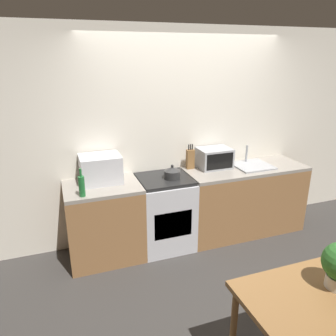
{
  "coord_description": "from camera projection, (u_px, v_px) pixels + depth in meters",
  "views": [
    {
      "loc": [
        -1.55,
        -2.66,
        2.27
      ],
      "look_at": [
        -0.36,
        0.64,
        1.05
      ],
      "focal_mm": 35.0,
      "sensor_mm": 36.0,
      "label": 1
    }
  ],
  "objects": [
    {
      "name": "kettle",
      "position": [
        172.0,
        173.0,
        3.79
      ],
      "size": [
        0.19,
        0.19,
        0.17
      ],
      "color": "#2D2D2D",
      "rests_on": "stove_range"
    },
    {
      "name": "knife_block",
      "position": [
        190.0,
        159.0,
        4.1
      ],
      "size": [
        0.1,
        0.06,
        0.32
      ],
      "color": "brown",
      "rests_on": "counter_right_run"
    },
    {
      "name": "dining_table",
      "position": [
        317.0,
        313.0,
        2.16
      ],
      "size": [
        0.94,
        0.8,
        0.74
      ],
      "color": "brown",
      "rests_on": "ground_plane"
    },
    {
      "name": "wall_back",
      "position": [
        183.0,
        135.0,
        4.13
      ],
      "size": [
        10.0,
        0.06,
        2.6
      ],
      "color": "silver",
      "rests_on": "ground_plane"
    },
    {
      "name": "ground_plane",
      "position": [
        219.0,
        272.0,
        3.6
      ],
      "size": [
        16.0,
        16.0,
        0.0
      ],
      "primitive_type": "plane",
      "color": "#33302D"
    },
    {
      "name": "microwave",
      "position": [
        101.0,
        169.0,
        3.66
      ],
      "size": [
        0.45,
        0.35,
        0.31
      ],
      "color": "silver",
      "rests_on": "counter_left_run"
    },
    {
      "name": "bottle",
      "position": [
        82.0,
        186.0,
        3.3
      ],
      "size": [
        0.06,
        0.06,
        0.3
      ],
      "color": "#1E662D",
      "rests_on": "counter_left_run"
    },
    {
      "name": "toaster_oven",
      "position": [
        214.0,
        158.0,
        4.14
      ],
      "size": [
        0.41,
        0.31,
        0.25
      ],
      "color": "#999BA0",
      "rests_on": "counter_right_run"
    },
    {
      "name": "counter_right_run",
      "position": [
        243.0,
        199.0,
        4.34
      ],
      "size": [
        1.58,
        0.62,
        0.9
      ],
      "color": "olive",
      "rests_on": "ground_plane"
    },
    {
      "name": "counter_left_run",
      "position": [
        104.0,
        222.0,
        3.76
      ],
      "size": [
        0.83,
        0.62,
        0.9
      ],
      "color": "olive",
      "rests_on": "ground_plane"
    },
    {
      "name": "sink_basin",
      "position": [
        252.0,
        165.0,
        4.23
      ],
      "size": [
        0.46,
        0.43,
        0.24
      ],
      "color": "#999BA0",
      "rests_on": "counter_right_run"
    },
    {
      "name": "stove_range",
      "position": [
        165.0,
        212.0,
        3.99
      ],
      "size": [
        0.63,
        0.62,
        0.9
      ],
      "color": "silver",
      "rests_on": "ground_plane"
    }
  ]
}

